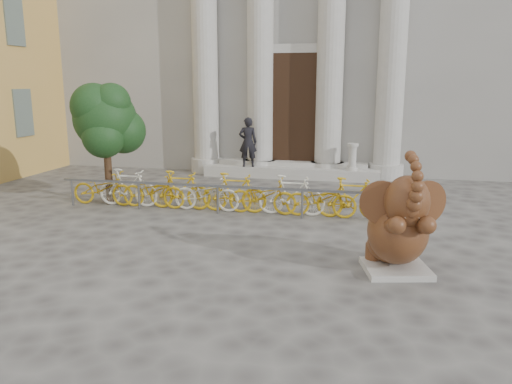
% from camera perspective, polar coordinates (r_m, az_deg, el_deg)
% --- Properties ---
extents(ground, '(80.00, 80.00, 0.00)m').
position_cam_1_polar(ground, '(8.57, -5.42, -9.55)').
color(ground, '#474442').
rests_on(ground, ground).
extents(classical_building, '(22.00, 10.70, 12.00)m').
position_cam_1_polar(classical_building, '(22.80, 6.48, 19.29)').
color(classical_building, gray).
rests_on(classical_building, ground).
extents(entrance_steps, '(6.00, 1.20, 0.36)m').
position_cam_1_polar(entrance_steps, '(17.40, 4.06, 2.34)').
color(entrance_steps, '#A8A59E').
rests_on(entrance_steps, ground).
extents(elephant_statue, '(1.40, 1.68, 2.14)m').
position_cam_1_polar(elephant_statue, '(8.78, 16.02, -4.07)').
color(elephant_statue, '#A8A59E').
rests_on(elephant_statue, ground).
extents(bike_rack, '(8.45, 0.53, 1.00)m').
position_cam_1_polar(bike_rack, '(12.63, -4.16, 0.01)').
color(bike_rack, slate).
rests_on(bike_rack, ground).
extents(tree, '(1.85, 1.68, 3.20)m').
position_cam_1_polar(tree, '(13.67, -16.78, 7.80)').
color(tree, '#332114').
rests_on(tree, ground).
extents(pedestrian, '(0.70, 0.54, 1.70)m').
position_cam_1_polar(pedestrian, '(17.19, -0.93, 5.71)').
color(pedestrian, black).
rests_on(pedestrian, entrance_steps).
extents(balustrade_post, '(0.36, 0.36, 0.89)m').
position_cam_1_polar(balustrade_post, '(16.84, 10.96, 3.85)').
color(balustrade_post, '#A8A59E').
rests_on(balustrade_post, entrance_steps).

